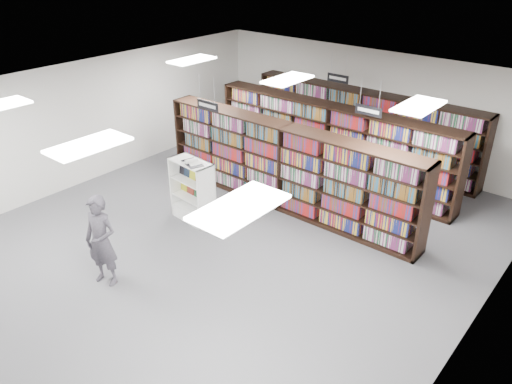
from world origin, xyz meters
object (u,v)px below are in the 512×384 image
Objects in this scene: shopper at (101,241)px; bookshelf_row_near at (285,167)px; endcap_display at (194,199)px; open_book at (192,162)px.

bookshelf_row_near is at bearing 63.36° from shopper.
bookshelf_row_near is at bearing 59.76° from endcap_display.
bookshelf_row_near is 11.32× the size of open_book.
bookshelf_row_near reaches higher than shopper.
shopper is (0.34, -2.69, -0.59)m from open_book.
open_book is at bearing 80.81° from shopper.
open_book is at bearing -121.69° from bookshelf_row_near.
shopper is at bearing -100.22° from bookshelf_row_near.
shopper is at bearing -63.67° from open_book.
open_book is (0.10, -0.10, 1.01)m from endcap_display.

